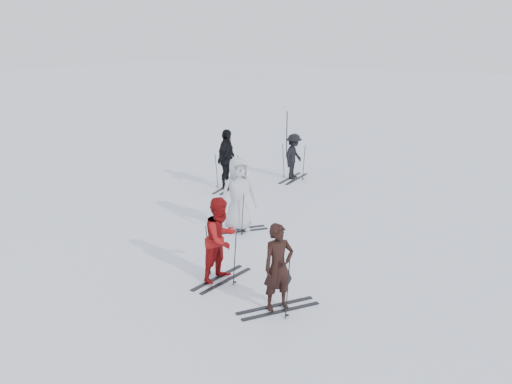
# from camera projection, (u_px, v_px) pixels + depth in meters

# --- Properties ---
(ground) EXTENTS (120.00, 120.00, 0.00)m
(ground) POSITION_uv_depth(u_px,v_px,m) (233.00, 239.00, 14.38)
(ground) COLOR silver
(ground) RESTS_ON ground
(skier_near_dark) EXTENTS (0.65, 0.73, 1.67)m
(skier_near_dark) POSITION_uv_depth(u_px,v_px,m) (278.00, 268.00, 10.57)
(skier_near_dark) COLOR black
(skier_near_dark) RESTS_ON ground
(skier_red) EXTENTS (0.70, 0.89, 1.78)m
(skier_red) POSITION_uv_depth(u_px,v_px,m) (221.00, 240.00, 11.81)
(skier_red) COLOR maroon
(skier_red) RESTS_ON ground
(skier_grey) EXTENTS (1.04, 1.12, 1.93)m
(skier_grey) POSITION_uv_depth(u_px,v_px,m) (238.00, 195.00, 14.72)
(skier_grey) COLOR #AFB3B9
(skier_grey) RESTS_ON ground
(skier_uphill_left) EXTENTS (0.74, 1.22, 1.95)m
(skier_uphill_left) POSITION_uv_depth(u_px,v_px,m) (226.00, 160.00, 18.65)
(skier_uphill_left) COLOR black
(skier_uphill_left) RESTS_ON ground
(skier_uphill_far) EXTENTS (0.71, 1.09, 1.58)m
(skier_uphill_far) POSITION_uv_depth(u_px,v_px,m) (294.00, 157.00, 19.91)
(skier_uphill_far) COLOR black
(skier_uphill_far) RESTS_ON ground
(skis_near_dark) EXTENTS (1.88, 1.59, 1.21)m
(skis_near_dark) POSITION_uv_depth(u_px,v_px,m) (278.00, 280.00, 10.63)
(skis_near_dark) COLOR black
(skis_near_dark) RESTS_ON ground
(skis_red) EXTENTS (1.66, 0.91, 1.19)m
(skis_red) POSITION_uv_depth(u_px,v_px,m) (221.00, 254.00, 11.89)
(skis_red) COLOR black
(skis_red) RESTS_ON ground
(skis_grey) EXTENTS (1.74, 1.57, 1.13)m
(skis_grey) POSITION_uv_depth(u_px,v_px,m) (238.00, 210.00, 14.83)
(skis_grey) COLOR black
(skis_grey) RESTS_ON ground
(skis_uphill_left) EXTENTS (1.80, 1.24, 1.19)m
(skis_uphill_left) POSITION_uv_depth(u_px,v_px,m) (227.00, 171.00, 18.75)
(skis_uphill_left) COLOR black
(skis_uphill_left) RESTS_ON ground
(skis_uphill_far) EXTENTS (1.86, 1.14, 1.28)m
(skis_uphill_far) POSITION_uv_depth(u_px,v_px,m) (294.00, 161.00, 19.95)
(skis_uphill_far) COLOR black
(skis_uphill_far) RESTS_ON ground
(piste_marker) EXTENTS (0.04, 0.04, 1.89)m
(piste_marker) POSITION_uv_depth(u_px,v_px,m) (287.00, 135.00, 23.25)
(piste_marker) COLOR black
(piste_marker) RESTS_ON ground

